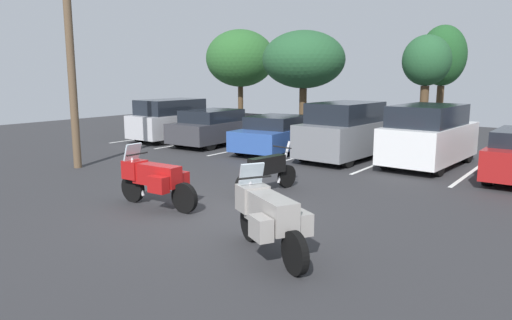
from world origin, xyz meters
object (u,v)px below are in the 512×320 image
(motorcycle_second, at_px, (267,171))
(car_blue, at_px, (280,134))
(car_grey, at_px, (348,131))
(car_white, at_px, (429,136))
(utility_pole, at_px, (69,40))
(motorcycle_touring, at_px, (154,178))
(car_silver, at_px, (176,120))
(car_charcoal, at_px, (217,127))
(motorcycle_third, at_px, (268,214))

(motorcycle_second, distance_m, car_blue, 6.53)
(car_grey, distance_m, car_white, 2.74)
(utility_pole, bearing_deg, car_blue, 61.71)
(car_white, bearing_deg, motorcycle_touring, -112.52)
(motorcycle_touring, height_order, car_silver, car_silver)
(motorcycle_touring, xyz_separation_m, car_blue, (-2.00, 8.24, 0.04))
(car_silver, distance_m, car_grey, 8.50)
(car_silver, distance_m, utility_pole, 7.60)
(car_charcoal, height_order, car_white, car_white)
(car_silver, height_order, car_grey, car_grey)
(car_grey, distance_m, utility_pole, 9.63)
(motorcycle_second, height_order, car_blue, car_blue)
(motorcycle_touring, bearing_deg, motorcycle_third, -13.72)
(motorcycle_third, relative_size, car_silver, 0.45)
(motorcycle_second, bearing_deg, car_white, 69.33)
(motorcycle_third, bearing_deg, car_charcoal, 134.15)
(motorcycle_third, xyz_separation_m, utility_pole, (-9.23, 2.63, 3.33))
(car_charcoal, height_order, car_blue, car_charcoal)
(car_charcoal, bearing_deg, utility_pole, -92.21)
(motorcycle_touring, height_order, motorcycle_third, motorcycle_third)
(car_white, bearing_deg, motorcycle_second, -110.67)
(motorcycle_touring, xyz_separation_m, motorcycle_second, (1.30, 2.60, -0.10))
(car_silver, height_order, car_blue, car_silver)
(car_grey, height_order, car_white, same)
(motorcycle_second, relative_size, utility_pole, 0.28)
(car_white, bearing_deg, car_grey, -174.72)
(motorcycle_third, height_order, car_white, car_white)
(car_silver, relative_size, car_blue, 0.98)
(motorcycle_touring, distance_m, motorcycle_second, 2.91)
(motorcycle_third, distance_m, car_white, 9.49)
(car_silver, bearing_deg, car_white, 1.29)
(motorcycle_third, height_order, utility_pole, utility_pole)
(utility_pole, bearing_deg, car_charcoal, 87.79)
(car_blue, xyz_separation_m, utility_pole, (-3.51, -6.52, 3.32))
(motorcycle_second, bearing_deg, car_silver, 147.54)
(utility_pole, bearing_deg, car_silver, 108.24)
(car_charcoal, relative_size, utility_pole, 0.61)
(motorcycle_second, height_order, utility_pole, utility_pole)
(motorcycle_second, xyz_separation_m, motorcycle_third, (2.43, -3.51, 0.13))
(motorcycle_second, distance_m, car_charcoal, 8.71)
(motorcycle_second, bearing_deg, motorcycle_touring, -116.59)
(motorcycle_third, distance_m, car_blue, 10.80)
(motorcycle_third, bearing_deg, car_blue, 122.03)
(motorcycle_touring, relative_size, car_blue, 0.48)
(car_blue, bearing_deg, car_silver, 179.23)
(motorcycle_second, relative_size, car_silver, 0.46)
(car_blue, bearing_deg, motorcycle_second, -59.65)
(car_blue, distance_m, car_grey, 2.83)
(motorcycle_second, relative_size, motorcycle_third, 1.02)
(motorcycle_touring, height_order, car_grey, car_grey)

